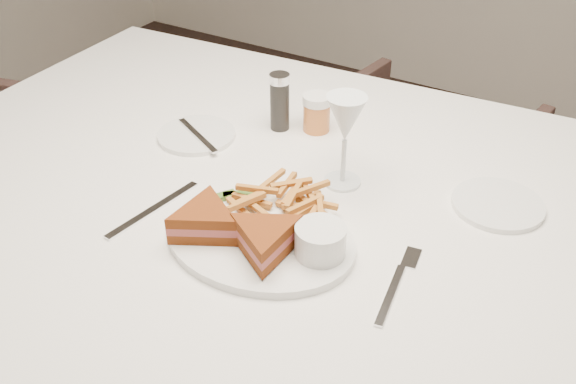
# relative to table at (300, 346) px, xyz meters

# --- Properties ---
(table) EXTENTS (1.72, 1.20, 0.75)m
(table) POSITION_rel_table_xyz_m (0.00, 0.00, 0.00)
(table) COLOR white
(table) RESTS_ON ground
(chair_far) EXTENTS (0.67, 0.63, 0.62)m
(chair_far) POSITION_rel_table_xyz_m (-0.08, 0.80, -0.07)
(chair_far) COLOR #46302B
(chair_far) RESTS_ON ground
(table_setting) EXTENTS (0.76, 0.57, 0.18)m
(table_setting) POSITION_rel_table_xyz_m (-0.01, -0.05, 0.41)
(table_setting) COLOR white
(table_setting) RESTS_ON table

